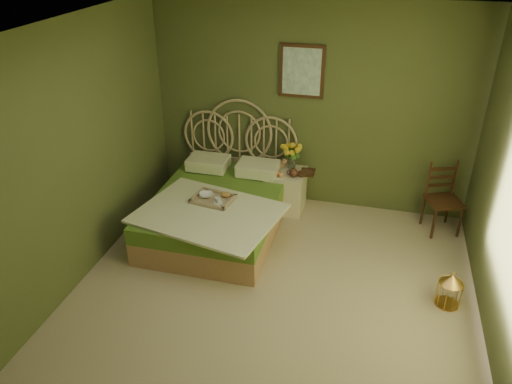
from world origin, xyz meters
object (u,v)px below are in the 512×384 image
(nightstand, at_px, (286,184))
(chair, at_px, (445,193))
(birdcage, at_px, (450,290))
(bed, at_px, (219,206))

(nightstand, distance_m, chair, 1.92)
(chair, height_order, birdcage, chair)
(chair, xyz_separation_m, birdcage, (-0.00, -1.45, -0.30))
(bed, xyz_separation_m, nightstand, (0.69, 0.67, 0.05))
(bed, height_order, nightstand, bed)
(bed, bearing_deg, nightstand, 44.19)
(nightstand, bearing_deg, birdcage, -37.03)
(nightstand, bearing_deg, bed, -135.81)
(bed, bearing_deg, birdcage, -16.52)
(bed, height_order, birdcage, bed)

